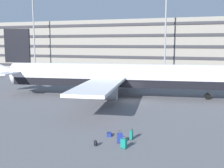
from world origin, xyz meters
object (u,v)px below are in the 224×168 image
airliner (116,77)px  backpack_teal (96,143)px  suitcase_scuffed (109,134)px  suitcase_red (131,135)px  suitcase_orange (124,143)px  suitcase_black (120,138)px

airliner → backpack_teal: 21.08m
suitcase_scuffed → suitcase_red: size_ratio=0.81×
suitcase_scuffed → backpack_teal: 2.59m
airliner → suitcase_orange: airliner is taller
suitcase_orange → suitcase_red: size_ratio=1.02×
airliner → backpack_teal: (4.88, -20.32, -2.79)m
airliner → suitcase_orange: (7.11, -20.16, -2.61)m
airliner → suitcase_scuffed: size_ratio=53.16×
airliner → suitcase_red: bearing=-68.4°
suitcase_orange → backpack_teal: 2.24m
backpack_teal → airliner: bearing=103.5°
backpack_teal → suitcase_scuffed: bearing=85.6°
suitcase_red → suitcase_orange: bearing=-90.4°
airliner → suitcase_scuffed: (5.08, -17.74, -2.88)m
airliner → suitcase_red: airliner is taller
suitcase_orange → suitcase_black: bearing=121.0°
suitcase_black → suitcase_orange: 1.23m
suitcase_scuffed → backpack_teal: backpack_teal is taller
suitcase_orange → suitcase_red: 2.19m
suitcase_black → suitcase_red: 1.31m
airliner → suitcase_orange: 21.53m
suitcase_black → airliner: bearing=108.7°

